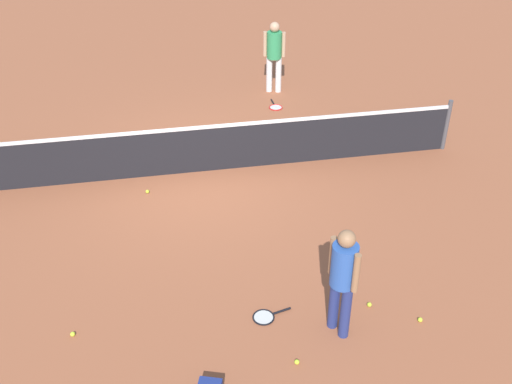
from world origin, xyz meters
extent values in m
plane|color=#9E5638|center=(0.00, 0.00, 0.00)|extent=(40.00, 40.00, 0.00)
cylinder|color=#4C4C51|center=(5.00, 0.00, 0.54)|extent=(0.09, 0.09, 1.07)
cube|color=black|center=(0.00, 0.00, 0.46)|extent=(10.00, 0.02, 0.91)
cube|color=white|center=(0.00, 0.00, 0.94)|extent=(10.00, 0.04, 0.06)
cylinder|color=navy|center=(1.41, -4.34, 0.42)|extent=(0.19, 0.19, 0.85)
cylinder|color=navy|center=(1.51, -4.54, 0.42)|extent=(0.19, 0.19, 0.85)
cylinder|color=#2D59B2|center=(1.46, -4.44, 1.16)|extent=(0.46, 0.46, 0.62)
cylinder|color=#9E704C|center=(1.36, -4.25, 1.18)|extent=(0.12, 0.12, 0.58)
cylinder|color=#9E704C|center=(1.56, -4.64, 1.18)|extent=(0.12, 0.12, 0.58)
sphere|color=#9E704C|center=(1.46, -4.44, 1.58)|extent=(0.31, 0.31, 0.23)
cylinder|color=white|center=(2.07, 3.37, 0.42)|extent=(0.17, 0.17, 0.85)
cylinder|color=white|center=(2.28, 3.31, 0.42)|extent=(0.17, 0.17, 0.85)
cylinder|color=#339959|center=(2.17, 3.34, 1.16)|extent=(0.42, 0.42, 0.62)
cylinder|color=tan|center=(1.96, 3.40, 1.18)|extent=(0.11, 0.11, 0.58)
cylinder|color=tan|center=(2.38, 3.28, 1.18)|extent=(0.11, 0.11, 0.58)
sphere|color=tan|center=(2.17, 3.34, 1.58)|extent=(0.28, 0.28, 0.23)
torus|color=black|center=(0.51, -4.04, 0.01)|extent=(0.38, 0.38, 0.02)
cylinder|color=silver|center=(0.51, -4.04, 0.01)|extent=(0.32, 0.32, 0.00)
cylinder|color=black|center=(0.78, -3.97, 0.02)|extent=(0.28, 0.10, 0.03)
torus|color=red|center=(2.04, 2.43, 0.01)|extent=(0.33, 0.33, 0.02)
cylinder|color=silver|center=(2.04, 2.43, 0.01)|extent=(0.28, 0.28, 0.00)
cylinder|color=black|center=(2.02, 2.72, 0.02)|extent=(0.05, 0.28, 0.03)
sphere|color=#C6E033|center=(2.04, -4.08, 0.03)|extent=(0.07, 0.07, 0.07)
sphere|color=#C6E033|center=(-2.10, -3.91, 0.03)|extent=(0.07, 0.07, 0.07)
sphere|color=#C6E033|center=(-0.98, -0.58, 0.03)|extent=(0.07, 0.07, 0.07)
sphere|color=#C6E033|center=(2.64, -4.49, 0.03)|extent=(0.07, 0.07, 0.07)
sphere|color=#C6E033|center=(0.78, -4.91, 0.03)|extent=(0.07, 0.07, 0.07)
camera|label=1|loc=(-0.70, -10.11, 6.27)|focal=43.31mm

